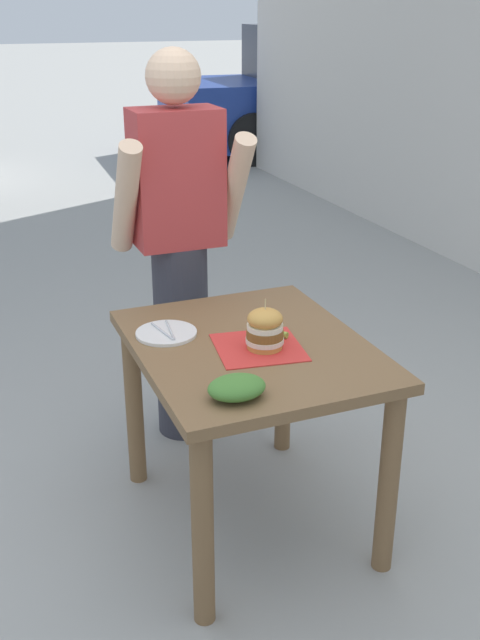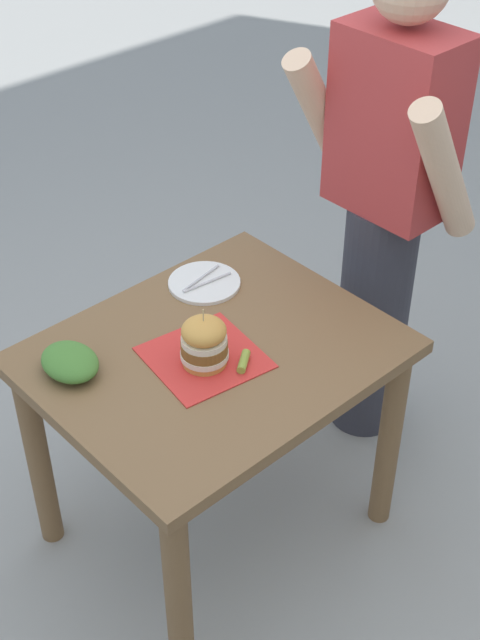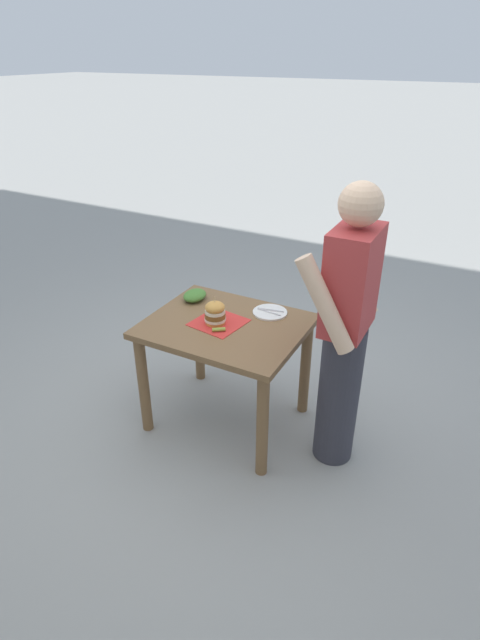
% 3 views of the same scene
% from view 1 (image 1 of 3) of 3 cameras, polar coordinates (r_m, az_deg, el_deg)
% --- Properties ---
extents(ground_plane, '(80.00, 80.00, 0.00)m').
position_cam_1_polar(ground_plane, '(3.00, 0.74, -14.87)').
color(ground_plane, '#9E9E99').
extents(patio_table, '(0.78, 0.96, 0.75)m').
position_cam_1_polar(patio_table, '(2.67, 0.80, -4.49)').
color(patio_table, brown).
rests_on(patio_table, ground).
extents(serving_paper, '(0.33, 0.33, 0.00)m').
position_cam_1_polar(serving_paper, '(2.58, 1.42, -2.09)').
color(serving_paper, red).
rests_on(serving_paper, patio_table).
extents(sandwich, '(0.13, 0.13, 0.18)m').
position_cam_1_polar(sandwich, '(2.54, 1.91, -0.67)').
color(sandwich, gold).
rests_on(sandwich, serving_paper).
extents(pickle_spear, '(0.07, 0.08, 0.02)m').
position_cam_1_polar(pickle_spear, '(2.65, 2.87, -1.01)').
color(pickle_spear, '#8EA83D').
rests_on(pickle_spear, serving_paper).
extents(side_plate_with_forks, '(0.22, 0.22, 0.02)m').
position_cam_1_polar(side_plate_with_forks, '(2.69, -5.64, -0.99)').
color(side_plate_with_forks, white).
rests_on(side_plate_with_forks, patio_table).
extents(side_salad, '(0.18, 0.14, 0.07)m').
position_cam_1_polar(side_salad, '(2.25, -0.25, -5.16)').
color(side_salad, '#477F33').
rests_on(side_salad, patio_table).
extents(diner_across_table, '(0.55, 0.35, 1.69)m').
position_cam_1_polar(diner_across_table, '(3.20, -4.66, 5.52)').
color(diner_across_table, '#33333D').
rests_on(diner_across_table, ground).
extents(parked_car_mid_block, '(4.29, 2.03, 1.60)m').
position_cam_1_polar(parked_car_mid_block, '(10.62, 6.55, 16.71)').
color(parked_car_mid_block, navy).
rests_on(parked_car_mid_block, ground).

